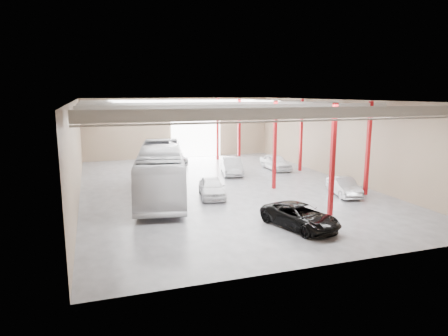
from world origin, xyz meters
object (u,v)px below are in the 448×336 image
car_row_a (212,187)px  car_right_far (276,162)px  coach_bus (161,171)px  car_row_c (172,156)px  black_sedan (300,216)px  car_row_b (232,166)px  car_right_near (344,186)px

car_row_a → car_right_far: size_ratio=0.97×
coach_bus → car_row_c: (3.46, 13.48, -1.08)m
car_row_a → coach_bus: bearing=166.3°
coach_bus → car_row_c: bearing=86.0°
coach_bus → black_sedan: size_ratio=2.75×
car_row_b → car_right_near: size_ratio=1.20×
coach_bus → car_row_b: 9.78m
coach_bus → car_row_a: (3.45, -1.52, -1.14)m
car_row_b → car_row_c: (-4.21, 7.50, -0.01)m
black_sedan → car_row_c: (-2.79, 23.14, 0.12)m
car_right_near → car_right_far: bearing=104.9°
car_row_c → car_right_near: (9.51, -17.66, -0.12)m
car_row_c → car_right_near: 20.06m
car_row_b → car_right_far: 4.99m
coach_bus → car_right_far: (12.61, 6.70, -1.12)m
black_sedan → car_right_far: size_ratio=1.10×
black_sedan → car_row_c: car_row_c is taller
car_row_a → car_row_b: (4.22, 7.50, 0.07)m
coach_bus → black_sedan: 11.57m
car_row_a → car_row_c: bearing=100.1°
coach_bus → black_sedan: bearing=-46.7°
car_row_a → car_right_near: (9.52, -2.66, -0.06)m
car_row_b → car_right_near: bearing=-49.7°
black_sedan → car_row_c: bearing=80.4°
car_row_b → car_right_far: car_row_b is taller
car_row_a → car_row_c: car_row_c is taller
black_sedan → car_right_near: bearing=22.7°
car_right_near → car_row_a: bearing=177.4°
black_sedan → car_right_near: black_sedan is taller
car_row_a → car_right_far: car_right_far is taller
black_sedan → car_row_c: size_ratio=0.89×
car_row_b → coach_bus: bearing=-129.3°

